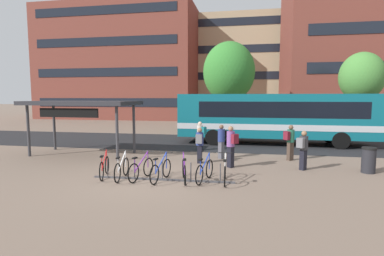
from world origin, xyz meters
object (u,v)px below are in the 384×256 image
Objects in this scene: trash_bin at (369,160)px; commuter_grey_pack_4 at (303,148)px; commuter_grey_pack_5 at (200,143)px; parked_bicycle_purple_4 at (184,171)px; city_bus at (273,117)px; parked_bicycle_red_0 at (104,167)px; street_tree_0 at (229,72)px; parked_bicycle_blue_5 at (205,171)px; commuter_maroon_pack_0 at (290,140)px; parked_bicycle_white_1 at (122,169)px; commuter_black_pack_2 at (222,139)px; transit_shelter at (81,105)px; parked_bicycle_blue_3 at (161,170)px; commuter_maroon_pack_3 at (231,144)px; commuter_teal_pack_1 at (201,134)px; street_tree_1 at (362,77)px; parked_bicycle_purple_2 at (141,169)px; parked_bicycle_white_6 at (225,172)px.

commuter_grey_pack_4 is at bearing 179.82° from trash_bin.
commuter_grey_pack_5 is 1.58× the size of trash_bin.
city_bus is at bearing -37.08° from parked_bicycle_purple_4.
street_tree_0 reaches higher than parked_bicycle_red_0.
commuter_maroon_pack_0 is (3.49, 4.29, 0.60)m from parked_bicycle_blue_5.
commuter_grey_pack_5 reaches higher than parked_bicycle_white_1.
commuter_black_pack_2 is (-2.81, -5.11, -0.81)m from city_bus.
city_bus is at bearing 30.16° from transit_shelter.
parked_bicycle_blue_3 is at bearing -94.54° from street_tree_0.
commuter_black_pack_2 is 1.54m from commuter_grey_pack_5.
commuter_maroon_pack_3 reaches higher than commuter_maroon_pack_0.
commuter_teal_pack_1 is 0.26× the size of street_tree_1.
commuter_maroon_pack_3 is (3.14, 2.48, 0.65)m from parked_bicycle_purple_2.
commuter_teal_pack_1 reaches higher than commuter_grey_pack_4.
city_bus is at bearing -17.79° from parked_bicycle_purple_2.
city_bus is at bearing 114.93° from trash_bin.
commuter_maroon_pack_3 is 1.58m from commuter_grey_pack_5.
commuter_maroon_pack_3 reaches higher than trash_bin.
transit_shelter reaches higher than parked_bicycle_red_0.
street_tree_1 is (9.61, 10.11, 3.54)m from commuter_black_pack_2.
parked_bicycle_red_0 is 0.97× the size of parked_bicycle_white_6.
commuter_black_pack_2 is (-3.23, -0.12, -0.02)m from commuter_maroon_pack_0.
parked_bicycle_white_1 is 1.49m from parked_bicycle_blue_3.
parked_bicycle_white_1 is 9.68m from trash_bin.
parked_bicycle_red_0 is 3.80m from parked_bicycle_blue_5.
commuter_black_pack_2 is 1.94m from commuter_maroon_pack_3.
parked_bicycle_red_0 is 4.42m from commuter_grey_pack_5.
city_bus is 7.11× the size of parked_bicycle_purple_2.
parked_bicycle_red_0 is 1.02× the size of commuter_grey_pack_4.
city_bus reaches higher than commuter_maroon_pack_0.
parked_bicycle_white_1 is 7.33m from commuter_grey_pack_4.
commuter_maroon_pack_0 is at bearing 121.44° from commuter_black_pack_2.
parked_bicycle_purple_2 is 0.27× the size of street_tree_1.
transit_shelter reaches higher than parked_bicycle_white_1.
commuter_grey_pack_5 is at bearing -6.90° from parked_bicycle_blue_3.
street_tree_0 reaches higher than parked_bicycle_blue_3.
parked_bicycle_white_1 is 1.03× the size of commuter_black_pack_2.
commuter_black_pack_2 is at bearing -36.60° from commuter_grey_pack_5.
commuter_black_pack_2 is (4.06, 4.30, 0.58)m from parked_bicycle_red_0.
transit_shelter is (-7.72, 3.87, 2.23)m from parked_bicycle_white_6.
parked_bicycle_white_1 is 1.05× the size of commuter_grey_pack_5.
street_tree_0 is at bearing -71.90° from commuter_teal_pack_1.
parked_bicycle_purple_2 is 19.35m from street_tree_1.
transit_shelter is at bearing 23.36° from parked_bicycle_red_0.
street_tree_0 is at bearing -27.39° from parked_bicycle_red_0.
street_tree_0 is (-1.02, 14.54, 4.20)m from commuter_maroon_pack_3.
city_bus is at bearing 56.13° from commuter_maroon_pack_0.
parked_bicycle_white_1 is at bearing -99.43° from street_tree_0.
trash_bin reaches higher than parked_bicycle_red_0.
parked_bicycle_red_0 is 2.24m from parked_bicycle_blue_3.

